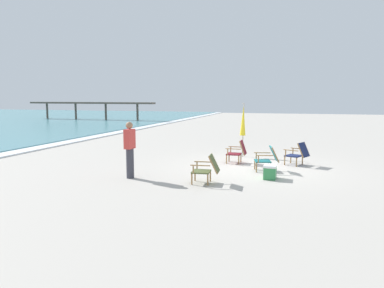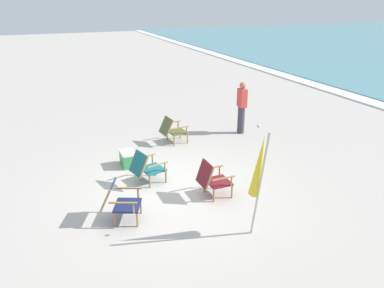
{
  "view_description": "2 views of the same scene",
  "coord_description": "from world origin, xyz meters",
  "px_view_note": "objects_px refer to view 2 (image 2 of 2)",
  "views": [
    {
      "loc": [
        -12.35,
        -1.42,
        2.36
      ],
      "look_at": [
        -1.04,
        1.92,
        0.84
      ],
      "focal_mm": 35.0,
      "sensor_mm": 36.0,
      "label": 1
    },
    {
      "loc": [
        7.04,
        -2.44,
        4.07
      ],
      "look_at": [
        -0.93,
        0.9,
        0.63
      ],
      "focal_mm": 35.0,
      "sensor_mm": 36.0,
      "label": 2
    }
  ],
  "objects_px": {
    "cooler_box": "(128,159)",
    "beach_chair_back_right": "(172,129)",
    "beach_chair_front_right": "(119,200)",
    "person_near_chairs": "(242,107)",
    "beach_chair_mid_center": "(212,178)",
    "umbrella_furled_yellow": "(259,167)",
    "beach_chair_front_left": "(146,167)"
  },
  "relations": [
    {
      "from": "beach_chair_front_right",
      "to": "person_near_chairs",
      "type": "xyz_separation_m",
      "value": [
        -3.43,
        4.62,
        0.41
      ]
    },
    {
      "from": "beach_chair_mid_center",
      "to": "cooler_box",
      "type": "distance_m",
      "value": 2.6
    },
    {
      "from": "beach_chair_mid_center",
      "to": "beach_chair_front_right",
      "type": "bearing_deg",
      "value": -86.14
    },
    {
      "from": "beach_chair_mid_center",
      "to": "cooler_box",
      "type": "bearing_deg",
      "value": -149.81
    },
    {
      "from": "umbrella_furled_yellow",
      "to": "cooler_box",
      "type": "relative_size",
      "value": 4.3
    },
    {
      "from": "beach_chair_front_left",
      "to": "cooler_box",
      "type": "xyz_separation_m",
      "value": [
        -1.11,
        -0.17,
        -0.22
      ]
    },
    {
      "from": "person_near_chairs",
      "to": "cooler_box",
      "type": "bearing_deg",
      "value": -74.71
    },
    {
      "from": "beach_chair_front_left",
      "to": "cooler_box",
      "type": "relative_size",
      "value": 1.73
    },
    {
      "from": "beach_chair_back_right",
      "to": "beach_chair_mid_center",
      "type": "xyz_separation_m",
      "value": [
        3.31,
        -0.29,
        0.01
      ]
    },
    {
      "from": "beach_chair_front_right",
      "to": "umbrella_furled_yellow",
      "type": "height_order",
      "value": "umbrella_furled_yellow"
    },
    {
      "from": "beach_chair_front_right",
      "to": "cooler_box",
      "type": "relative_size",
      "value": 1.82
    },
    {
      "from": "beach_chair_mid_center",
      "to": "beach_chair_front_left",
      "type": "height_order",
      "value": "beach_chair_mid_center"
    },
    {
      "from": "beach_chair_back_right",
      "to": "umbrella_furled_yellow",
      "type": "xyz_separation_m",
      "value": [
        4.92,
        -0.2,
        0.95
      ]
    },
    {
      "from": "umbrella_furled_yellow",
      "to": "person_near_chairs",
      "type": "bearing_deg",
      "value": 153.04
    },
    {
      "from": "beach_chair_front_right",
      "to": "beach_chair_front_left",
      "type": "height_order",
      "value": "beach_chair_front_right"
    },
    {
      "from": "beach_chair_mid_center",
      "to": "beach_chair_front_left",
      "type": "bearing_deg",
      "value": -134.79
    },
    {
      "from": "beach_chair_front_right",
      "to": "cooler_box",
      "type": "distance_m",
      "value": 2.5
    },
    {
      "from": "person_near_chairs",
      "to": "beach_chair_mid_center",
      "type": "bearing_deg",
      "value": -38.08
    },
    {
      "from": "beach_chair_front_left",
      "to": "umbrella_furled_yellow",
      "type": "xyz_separation_m",
      "value": [
        2.74,
        1.22,
        0.95
      ]
    },
    {
      "from": "beach_chair_front_left",
      "to": "person_near_chairs",
      "type": "distance_m",
      "value": 4.32
    },
    {
      "from": "beach_chair_back_right",
      "to": "cooler_box",
      "type": "relative_size",
      "value": 1.62
    },
    {
      "from": "cooler_box",
      "to": "beach_chair_back_right",
      "type": "bearing_deg",
      "value": 124.12
    },
    {
      "from": "beach_chair_back_right",
      "to": "beach_chair_mid_center",
      "type": "relative_size",
      "value": 0.97
    },
    {
      "from": "beach_chair_back_right",
      "to": "cooler_box",
      "type": "distance_m",
      "value": 1.93
    },
    {
      "from": "beach_chair_front_right",
      "to": "cooler_box",
      "type": "height_order",
      "value": "beach_chair_front_right"
    },
    {
      "from": "umbrella_furled_yellow",
      "to": "cooler_box",
      "type": "bearing_deg",
      "value": -160.2
    },
    {
      "from": "beach_chair_back_right",
      "to": "beach_chair_front_right",
      "type": "xyz_separation_m",
      "value": [
        3.45,
        -2.33,
        0.0
      ]
    },
    {
      "from": "beach_chair_mid_center",
      "to": "beach_chair_front_right",
      "type": "height_order",
      "value": "beach_chair_mid_center"
    },
    {
      "from": "beach_chair_front_right",
      "to": "umbrella_furled_yellow",
      "type": "relative_size",
      "value": 0.42
    },
    {
      "from": "beach_chair_back_right",
      "to": "person_near_chairs",
      "type": "height_order",
      "value": "person_near_chairs"
    },
    {
      "from": "person_near_chairs",
      "to": "beach_chair_back_right",
      "type": "bearing_deg",
      "value": -90.38
    },
    {
      "from": "beach_chair_back_right",
      "to": "beach_chair_front_left",
      "type": "relative_size",
      "value": 0.94
    }
  ]
}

